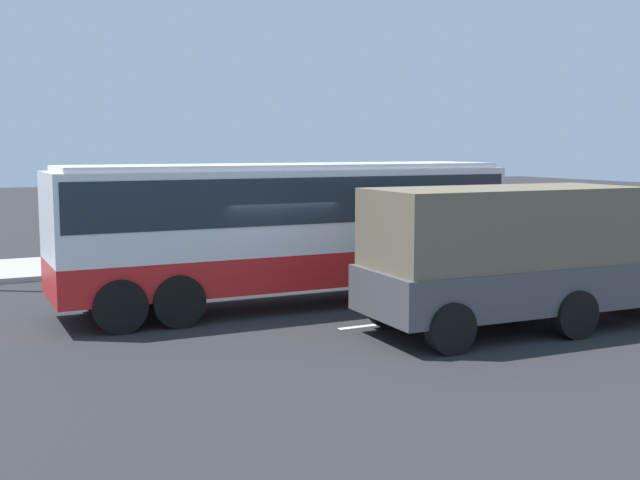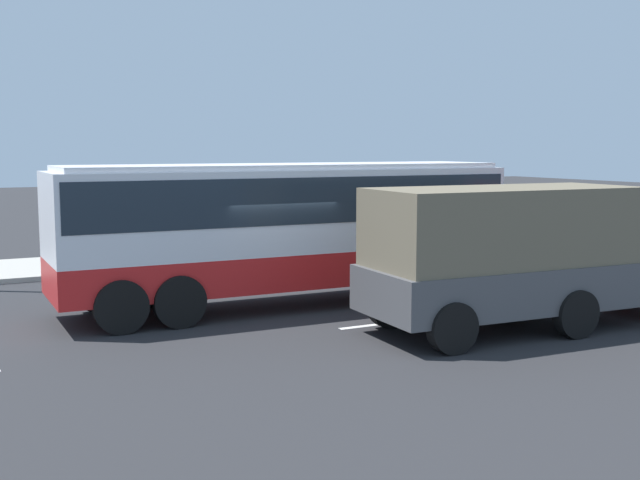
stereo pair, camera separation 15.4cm
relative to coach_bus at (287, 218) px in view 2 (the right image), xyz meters
The scene contains 6 objects.
ground_plane 2.16m from the coach_bus, 164.53° to the right, with size 120.00×120.00×0.00m, color #28282B.
sidewalk_curb 8.32m from the coach_bus, 94.42° to the left, with size 80.00×4.00×0.15m, color #A8A399.
lane_centreline 3.46m from the coach_bus, 96.20° to the right, with size 39.11×0.16×0.01m.
coach_bus is the anchor object (origin of this frame).
cargo_truck 5.83m from the coach_bus, 49.36° to the right, with size 8.05×2.90×2.91m.
pedestrian_near_curb 8.97m from the coach_bus, 68.84° to the left, with size 0.32×0.32×1.56m.
Camera 2 is at (-7.14, -16.46, 3.73)m, focal length 44.29 mm.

